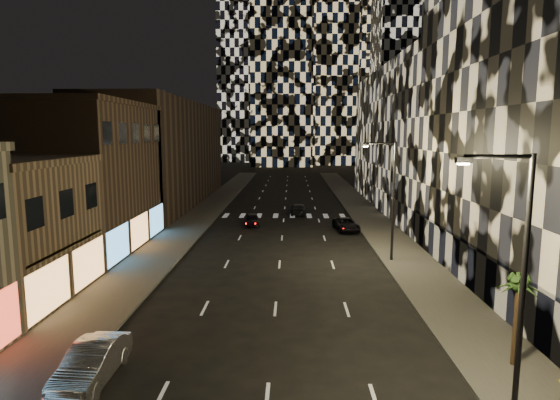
# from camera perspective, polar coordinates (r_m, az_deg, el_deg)

# --- Properties ---
(sidewalk_left) EXTENTS (4.00, 120.00, 0.15)m
(sidewalk_left) POSITION_cam_1_polar(r_m,az_deg,el_deg) (57.05, -9.60, -1.79)
(sidewalk_left) COLOR #47443F
(sidewalk_left) RESTS_ON ground
(sidewalk_right) EXTENTS (4.00, 120.00, 0.15)m
(sidewalk_right) POSITION_cam_1_polar(r_m,az_deg,el_deg) (56.73, 10.65, -1.87)
(sidewalk_right) COLOR #47443F
(sidewalk_right) RESTS_ON ground
(curb_left) EXTENTS (0.20, 120.00, 0.15)m
(curb_left) POSITION_cam_1_polar(r_m,az_deg,el_deg) (56.68, -7.52, -1.80)
(curb_left) COLOR #4C4C47
(curb_left) RESTS_ON ground
(curb_right) EXTENTS (0.20, 120.00, 0.15)m
(curb_right) POSITION_cam_1_polar(r_m,az_deg,el_deg) (56.44, 8.55, -1.87)
(curb_right) COLOR #4C4C47
(curb_right) RESTS_ON ground
(retail_brown) EXTENTS (10.00, 15.00, 12.00)m
(retail_brown) POSITION_cam_1_polar(r_m,az_deg,el_deg) (42.76, -23.33, 2.39)
(retail_brown) COLOR #4A372A
(retail_brown) RESTS_ON ground
(retail_filler_left) EXTENTS (10.00, 40.00, 14.00)m
(retail_filler_left) POSITION_cam_1_polar(r_m,az_deg,el_deg) (67.62, -13.98, 5.53)
(retail_filler_left) COLOR #4A372A
(retail_filler_left) RESTS_ON ground
(midrise_base) EXTENTS (0.60, 25.00, 3.00)m
(midrise_base) POSITION_cam_1_polar(r_m,az_deg,el_deg) (32.83, 21.89, -7.08)
(midrise_base) COLOR #383838
(midrise_base) RESTS_ON ground
(midrise_filler_right) EXTENTS (16.00, 40.00, 18.00)m
(midrise_filler_right) POSITION_cam_1_polar(r_m,az_deg,el_deg) (65.03, 18.66, 7.01)
(midrise_filler_right) COLOR #232326
(midrise_filler_right) RESTS_ON ground
(tower_center_low) EXTENTS (18.00, 18.00, 95.00)m
(tower_center_low) POSITION_cam_1_polar(r_m,az_deg,el_deg) (150.00, 0.30, 22.69)
(tower_center_low) COLOR black
(tower_center_low) RESTS_ON ground
(streetlight_near) EXTENTS (2.55, 0.25, 9.00)m
(streetlight_near) POSITION_cam_1_polar(r_m,az_deg,el_deg) (17.46, 26.94, -7.46)
(streetlight_near) COLOR black
(streetlight_near) RESTS_ON sidewalk_right
(streetlight_far) EXTENTS (2.55, 0.25, 9.00)m
(streetlight_far) POSITION_cam_1_polar(r_m,az_deg,el_deg) (36.21, 13.32, 0.88)
(streetlight_far) COLOR black
(streetlight_far) RESTS_ON sidewalk_right
(car_silver_parked) EXTENTS (1.70, 4.64, 1.52)m
(car_silver_parked) POSITION_cam_1_polar(r_m,az_deg,el_deg) (20.99, -21.96, -17.95)
(car_silver_parked) COLOR #98979D
(car_silver_parked) RESTS_ON ground
(car_dark_midlane) EXTENTS (1.94, 3.95, 1.30)m
(car_dark_midlane) POSITION_cam_1_polar(r_m,az_deg,el_deg) (50.08, -3.41, -2.40)
(car_dark_midlane) COLOR black
(car_dark_midlane) RESTS_ON ground
(car_dark_oncoming) EXTENTS (2.09, 4.59, 1.30)m
(car_dark_oncoming) POSITION_cam_1_polar(r_m,az_deg,el_deg) (56.87, 2.29, -1.12)
(car_dark_oncoming) COLOR black
(car_dark_oncoming) RESTS_ON ground
(car_dark_rightlane) EXTENTS (2.62, 4.80, 1.27)m
(car_dark_rightlane) POSITION_cam_1_polar(r_m,az_deg,el_deg) (47.82, 8.06, -2.98)
(car_dark_rightlane) COLOR black
(car_dark_rightlane) RESTS_ON ground
(palm_tree) EXTENTS (1.99, 1.96, 3.91)m
(palm_tree) POSITION_cam_1_polar(r_m,az_deg,el_deg) (21.92, 27.08, -9.79)
(palm_tree) COLOR #47331E
(palm_tree) RESTS_ON sidewalk_right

